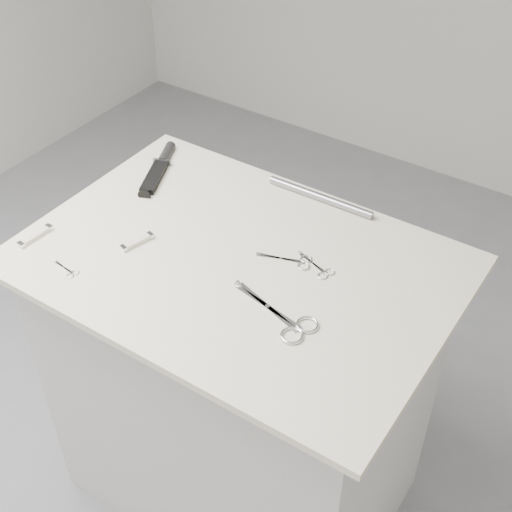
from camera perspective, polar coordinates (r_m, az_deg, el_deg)
The scene contains 11 objects.
ground at distance 2.36m, azimuth -1.10°, elevation -17.67°, with size 4.00×4.00×0.01m, color gray.
plinth at distance 1.99m, azimuth -1.27°, elevation -10.68°, with size 0.90×0.60×0.90m, color #BCBCBA.
display_board at distance 1.66m, azimuth -1.50°, elevation -0.60°, with size 1.00×0.70×0.02m, color beige.
large_shears at distance 1.50m, azimuth 2.56°, elevation -5.26°, with size 0.22×0.11×0.01m.
embroidery_scissors_a at distance 1.65m, azimuth 3.12°, elevation -0.39°, with size 0.13×0.07×0.00m.
embroidery_scissors_b at distance 1.63m, azimuth 5.12°, elevation -1.03°, with size 0.11×0.06×0.00m.
tiny_scissors at distance 1.68m, azimuth -14.80°, elevation -1.12°, with size 0.08×0.03×0.00m.
sheathed_knife at distance 1.97m, azimuth -7.69°, elevation 7.15°, with size 0.12×0.23×0.03m.
pocket_knife_a at distance 1.79m, azimuth -17.24°, elevation 1.56°, with size 0.03×0.10×0.01m.
pocket_knife_b at distance 1.72m, azimuth -9.48°, elevation 1.14°, with size 0.04×0.09×0.01m.
metal_rail at distance 1.84m, azimuth 5.16°, elevation 4.72°, with size 0.02×0.02×0.30m, color gray.
Camera 1 is at (0.73, -1.02, 1.99)m, focal length 50.00 mm.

